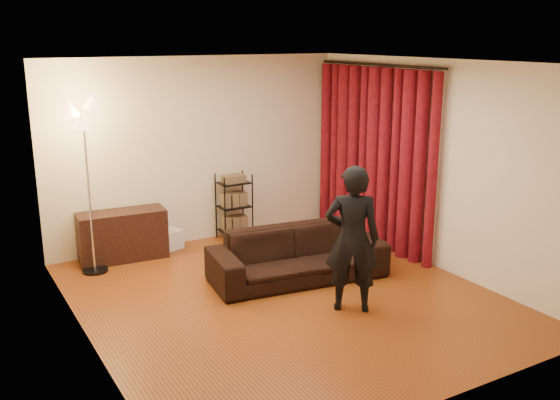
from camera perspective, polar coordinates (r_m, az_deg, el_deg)
floor at (r=7.40m, az=0.50°, el=-8.88°), size 5.00×5.00×0.00m
ceiling at (r=6.78m, az=0.55°, el=12.50°), size 5.00×5.00×0.00m
wall_back at (r=9.16m, az=-7.49°, el=4.49°), size 5.00×0.00×5.00m
wall_front at (r=5.06m, az=15.13°, el=-4.45°), size 5.00×0.00×5.00m
wall_left at (r=6.17m, az=-17.77°, el=-1.19°), size 0.00×5.00×5.00m
wall_right at (r=8.31m, az=14.01°, el=3.12°), size 0.00×5.00×5.00m
curtain_rod at (r=8.94m, az=8.95°, el=12.13°), size 0.04×2.65×0.04m
curtain at (r=9.08m, az=8.52°, el=3.88°), size 0.22×2.65×2.55m
sofa at (r=7.82m, az=1.64°, el=-5.02°), size 2.28×1.13×0.64m
person at (r=6.86m, az=6.62°, el=-3.56°), size 0.72×0.67×1.65m
media_cabinet at (r=8.75m, az=-14.19°, el=-3.16°), size 1.19×0.52×0.68m
storage_boxes at (r=9.08m, az=-10.08°, el=-3.57°), size 0.41×0.37×0.29m
wire_shelf at (r=9.33m, az=-4.21°, el=-0.60°), size 0.54×0.46×1.00m
floor_lamp at (r=8.18m, az=-17.10°, el=0.95°), size 0.46×0.46×2.21m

